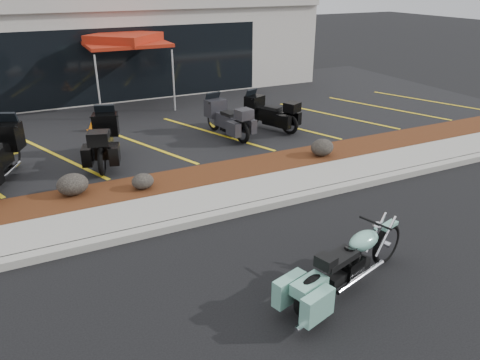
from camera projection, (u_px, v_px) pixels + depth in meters
ground at (224, 243)px, 8.48m from camera, size 90.00×90.00×0.00m
curb at (205, 218)px, 9.19m from camera, size 24.00×0.25×0.15m
sidewalk at (193, 204)px, 9.77m from camera, size 24.00×1.20×0.15m
mulch_bed at (174, 183)px, 10.75m from camera, size 24.00×1.20×0.16m
upper_lot at (121, 122)px, 15.20m from camera, size 26.00×9.60×0.15m
dealership_building at (82, 39)px, 19.59m from camera, size 18.00×8.16×4.00m
boulder_left at (73, 184)px, 9.91m from camera, size 0.66×0.55×0.47m
boulder_mid at (143, 181)px, 10.21m from camera, size 0.49×0.41×0.35m
boulder_right at (322, 147)px, 12.09m from camera, size 0.62×0.51×0.44m
hero_cruiser at (387, 238)px, 7.70m from camera, size 2.85×1.46×0.97m
touring_black_front at (9, 141)px, 11.06m from camera, size 1.86×2.61×1.42m
touring_black_mid at (107, 128)px, 12.20m from camera, size 1.44×2.37×1.29m
touring_grey at (213, 112)px, 13.95m from camera, size 1.11×2.12×1.17m
touring_black_rear at (252, 107)px, 14.44m from camera, size 1.49×2.10×1.14m
traffic_cone at (93, 124)px, 14.05m from camera, size 0.41×0.41×0.41m
popup_canopy at (124, 41)px, 15.92m from camera, size 3.14×3.14×2.51m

